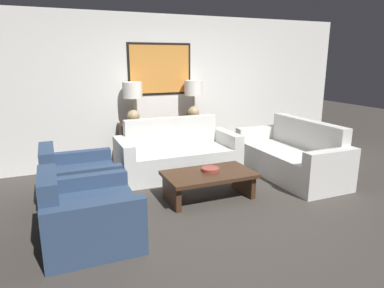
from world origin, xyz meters
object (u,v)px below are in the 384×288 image
at_px(console_table, 165,142).
at_px(decorative_bowl, 210,169).
at_px(armchair_near_back_wall, 78,182).
at_px(table_lamp_right, 194,95).
at_px(couch_by_side, 291,157).
at_px(armchair_near_camera, 88,217).
at_px(table_lamp_left, 133,97).
at_px(couch_by_back_wall, 177,156).
at_px(coffee_table, 209,179).

xyz_separation_m(console_table, decorative_bowl, (0.07, -1.76, 0.01)).
distance_m(console_table, armchair_near_back_wall, 2.07).
bearing_deg(armchair_near_back_wall, decorative_bowl, -16.32).
height_order(decorative_bowl, armchair_near_back_wall, armchair_near_back_wall).
xyz_separation_m(table_lamp_right, couch_by_side, (1.13, -1.46, -0.94)).
bearing_deg(armchair_near_camera, table_lamp_left, 65.62).
bearing_deg(table_lamp_left, armchair_near_camera, -114.38).
bearing_deg(table_lamp_left, table_lamp_right, 0.00).
bearing_deg(armchair_near_camera, couch_by_back_wall, 46.34).
distance_m(console_table, coffee_table, 1.82).
bearing_deg(armchair_near_camera, console_table, 55.29).
xyz_separation_m(decorative_bowl, armchair_near_camera, (-1.71, -0.61, -0.12)).
xyz_separation_m(couch_by_back_wall, couch_by_side, (1.70, -0.81, 0.00)).
height_order(couch_by_back_wall, couch_by_side, same).
height_order(table_lamp_right, couch_by_side, table_lamp_right).
relative_size(table_lamp_right, decorative_bowl, 2.93).
relative_size(console_table, decorative_bowl, 6.72).
bearing_deg(couch_by_side, table_lamp_right, 127.65).
distance_m(couch_by_back_wall, coffee_table, 1.17).
bearing_deg(couch_by_back_wall, decorative_bowl, -86.37).
xyz_separation_m(console_table, table_lamp_right, (0.57, 0.00, 0.85)).
height_order(coffee_table, decorative_bowl, decorative_bowl).
distance_m(couch_by_side, coffee_table, 1.71).
relative_size(table_lamp_right, armchair_near_back_wall, 0.72).
bearing_deg(couch_by_back_wall, armchair_near_camera, -133.66).
distance_m(console_table, couch_by_back_wall, 0.66).
height_order(console_table, couch_by_back_wall, couch_by_back_wall).
height_order(table_lamp_left, couch_by_side, table_lamp_left).
bearing_deg(table_lamp_left, couch_by_back_wall, -48.88).
xyz_separation_m(armchair_near_back_wall, armchair_near_camera, (0.00, -1.11, 0.00)).
distance_m(coffee_table, armchair_near_camera, 1.76).
bearing_deg(table_lamp_right, table_lamp_left, 180.00).
bearing_deg(decorative_bowl, armchair_near_back_wall, 163.68).
bearing_deg(table_lamp_left, decorative_bowl, -70.09).
xyz_separation_m(console_table, table_lamp_left, (-0.57, 0.00, 0.85)).
xyz_separation_m(console_table, couch_by_back_wall, (0.00, -0.65, -0.09)).
relative_size(console_table, table_lamp_left, 2.29).
distance_m(table_lamp_left, couch_by_back_wall, 1.27).
distance_m(couch_by_side, decorative_bowl, 1.66).
bearing_deg(table_lamp_left, console_table, 0.00).
bearing_deg(couch_by_back_wall, armchair_near_back_wall, -159.57).
distance_m(table_lamp_left, armchair_near_camera, 2.77).
bearing_deg(table_lamp_left, coffee_table, -71.88).
height_order(table_lamp_left, couch_by_back_wall, table_lamp_left).
height_order(decorative_bowl, armchair_near_camera, armchair_near_camera).
xyz_separation_m(table_lamp_right, couch_by_back_wall, (-0.57, -0.65, -0.94)).
bearing_deg(armchair_near_back_wall, armchair_near_camera, -90.00).
bearing_deg(armchair_near_back_wall, table_lamp_right, 29.73).
xyz_separation_m(console_table, couch_by_side, (1.70, -1.46, -0.09)).
bearing_deg(table_lamp_right, couch_by_back_wall, -131.12).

